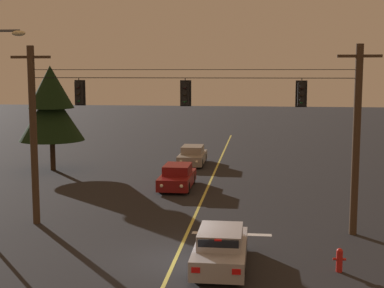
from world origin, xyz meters
The scene contains 12 objects.
ground_plane centered at (0.00, 0.00, 0.00)m, with size 180.00×180.00×0.00m, color black.
lane_centre_stripe centered at (0.00, 10.14, 0.00)m, with size 0.14×60.00×0.01m, color #D1C64C.
stop_bar_paint centered at (1.90, 3.54, 0.00)m, with size 3.40×0.36×0.01m, color silver.
signal_span_assembly centered at (0.00, 4.14, 4.16)m, with size 15.86×0.32×8.01m.
traffic_light_leftmost centered at (-4.87, 4.12, 5.96)m, with size 0.48×0.41×1.22m.
traffic_light_left_inner centered at (-0.17, 4.12, 5.96)m, with size 0.48×0.41×1.22m.
traffic_light_centre centered at (4.73, 4.12, 5.96)m, with size 0.48×0.41×1.22m.
car_waiting_near_lane centered at (1.71, -0.43, 0.65)m, with size 1.80×4.33×1.39m.
car_oncoming_lead centered at (-1.79, 12.57, 0.65)m, with size 1.80×4.42×1.39m.
car_oncoming_trailing centered at (-1.89, 20.91, 0.65)m, with size 1.80×4.42×1.39m.
tree_verge_near centered at (-11.32, 17.39, 4.44)m, with size 4.50×4.50×7.28m.
fire_hydrant centered at (5.83, -0.49, 0.44)m, with size 0.44×0.22×0.84m.
Camera 1 is at (2.99, -19.39, 6.91)m, focal length 51.74 mm.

